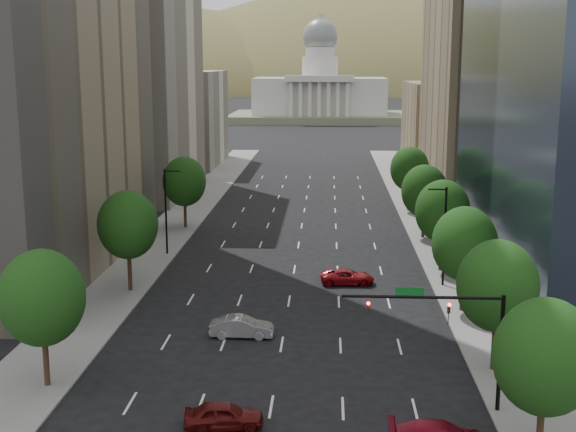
% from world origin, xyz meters
% --- Properties ---
extents(sidewalk_left, '(6.00, 200.00, 0.15)m').
position_xyz_m(sidewalk_left, '(-15.50, 60.00, 0.07)').
color(sidewalk_left, slate).
rests_on(sidewalk_left, ground).
extents(sidewalk_right, '(6.00, 200.00, 0.15)m').
position_xyz_m(sidewalk_right, '(15.50, 60.00, 0.07)').
color(sidewalk_right, slate).
rests_on(sidewalk_right, ground).
extents(midrise_cream_left, '(14.00, 30.00, 35.00)m').
position_xyz_m(midrise_cream_left, '(-25.00, 103.00, 17.50)').
color(midrise_cream_left, beige).
rests_on(midrise_cream_left, ground).
extents(filler_left, '(14.00, 26.00, 18.00)m').
position_xyz_m(filler_left, '(-25.00, 136.00, 9.00)').
color(filler_left, beige).
rests_on(filler_left, ground).
extents(parking_tan_right, '(14.00, 30.00, 30.00)m').
position_xyz_m(parking_tan_right, '(25.00, 100.00, 15.00)').
color(parking_tan_right, '#8C7759').
rests_on(parking_tan_right, ground).
extents(filler_right, '(14.00, 26.00, 16.00)m').
position_xyz_m(filler_right, '(25.00, 133.00, 8.00)').
color(filler_right, '#8C7759').
rests_on(filler_right, ground).
extents(tree_right_0, '(5.20, 5.20, 8.39)m').
position_xyz_m(tree_right_0, '(14.00, 25.00, 5.39)').
color(tree_right_0, '#382316').
rests_on(tree_right_0, ground).
extents(tree_right_1, '(5.20, 5.20, 8.75)m').
position_xyz_m(tree_right_1, '(14.00, 36.00, 5.75)').
color(tree_right_1, '#382316').
rests_on(tree_right_1, ground).
extents(tree_right_2, '(5.20, 5.20, 8.61)m').
position_xyz_m(tree_right_2, '(14.00, 48.00, 5.60)').
color(tree_right_2, '#382316').
rests_on(tree_right_2, ground).
extents(tree_right_3, '(5.20, 5.20, 8.89)m').
position_xyz_m(tree_right_3, '(14.00, 60.00, 5.89)').
color(tree_right_3, '#382316').
rests_on(tree_right_3, ground).
extents(tree_right_4, '(5.20, 5.20, 8.46)m').
position_xyz_m(tree_right_4, '(14.00, 74.00, 5.46)').
color(tree_right_4, '#382316').
rests_on(tree_right_4, ground).
extents(tree_right_5, '(5.20, 5.20, 8.75)m').
position_xyz_m(tree_right_5, '(14.00, 90.00, 5.75)').
color(tree_right_5, '#382316').
rests_on(tree_right_5, ground).
extents(tree_left_0, '(5.20, 5.20, 8.75)m').
position_xyz_m(tree_left_0, '(-14.00, 32.00, 5.75)').
color(tree_left_0, '#382316').
rests_on(tree_left_0, ground).
extents(tree_left_1, '(5.20, 5.20, 8.97)m').
position_xyz_m(tree_left_1, '(-14.00, 52.00, 5.96)').
color(tree_left_1, '#382316').
rests_on(tree_left_1, ground).
extents(tree_left_2, '(5.20, 5.20, 8.68)m').
position_xyz_m(tree_left_2, '(-14.00, 78.00, 5.68)').
color(tree_left_2, '#382316').
rests_on(tree_left_2, ground).
extents(streetlight_rn, '(1.70, 0.20, 9.00)m').
position_xyz_m(streetlight_rn, '(13.44, 55.00, 4.84)').
color(streetlight_rn, black).
rests_on(streetlight_rn, ground).
extents(streetlight_ln, '(1.70, 0.20, 9.00)m').
position_xyz_m(streetlight_ln, '(-13.44, 65.00, 4.84)').
color(streetlight_ln, black).
rests_on(streetlight_ln, ground).
extents(traffic_signal, '(9.12, 0.40, 7.38)m').
position_xyz_m(traffic_signal, '(10.53, 30.00, 5.17)').
color(traffic_signal, black).
rests_on(traffic_signal, ground).
extents(capitol, '(60.00, 40.00, 35.20)m').
position_xyz_m(capitol, '(0.00, 249.71, 8.58)').
color(capitol, '#596647').
rests_on(capitol, ground).
extents(foothills, '(720.00, 413.00, 263.00)m').
position_xyz_m(foothills, '(34.67, 599.39, -37.78)').
color(foothills, olive).
rests_on(foothills, ground).
extents(car_maroon, '(4.56, 2.32, 1.49)m').
position_xyz_m(car_maroon, '(-2.40, 27.27, 0.74)').
color(car_maroon, '#4D0D0C').
rests_on(car_maroon, ground).
extents(car_silver, '(4.64, 1.63, 1.53)m').
position_xyz_m(car_silver, '(-3.00, 41.35, 0.76)').
color(car_silver, gray).
rests_on(car_silver, ground).
extents(car_red_far, '(4.95, 2.50, 1.34)m').
position_xyz_m(car_red_far, '(4.99, 55.27, 0.67)').
color(car_red_far, maroon).
rests_on(car_red_far, ground).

